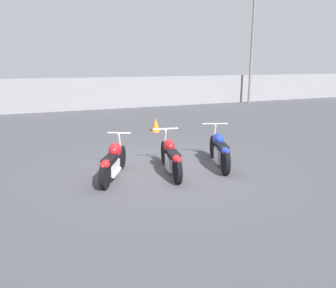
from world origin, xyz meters
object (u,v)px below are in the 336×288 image
motorcycle_slot_2 (220,150)px  traffic_cone_near (156,125)px  motorcycle_slot_1 (171,157)px  light_pole_right (253,30)px  motorcycle_slot_0 (113,161)px

motorcycle_slot_2 → traffic_cone_near: (0.04, 4.68, -0.16)m
motorcycle_slot_1 → traffic_cone_near: motorcycle_slot_1 is taller
motorcycle_slot_2 → traffic_cone_near: bearing=108.7°
motorcycle_slot_2 → traffic_cone_near: 4.69m
light_pole_right → motorcycle_slot_1: bearing=-133.0°
light_pole_right → motorcycle_slot_0: bearing=-137.0°
traffic_cone_near → motorcycle_slot_1: bearing=-106.5°
motorcycle_slot_0 → motorcycle_slot_1: (1.34, -0.18, -0.00)m
light_pole_right → motorcycle_slot_2: (-8.97, -11.02, -4.16)m
light_pole_right → traffic_cone_near: bearing=-144.7°
light_pole_right → motorcycle_slot_2: light_pole_right is taller
motorcycle_slot_1 → motorcycle_slot_2: 1.36m
light_pole_right → motorcycle_slot_2: size_ratio=3.97×
motorcycle_slot_1 → motorcycle_slot_0: bearing=-176.3°
motorcycle_slot_0 → motorcycle_slot_2: bearing=26.3°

